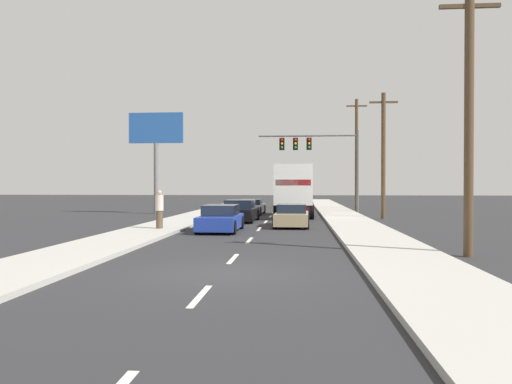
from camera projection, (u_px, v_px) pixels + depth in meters
ground_plane at (272, 214)px, 37.35m from camera, size 140.00×140.00×0.00m
sidewalk_right at (346, 218)px, 31.95m from camera, size 2.79×80.00×0.14m
sidewalk_left at (193, 217)px, 32.79m from camera, size 2.79×80.00×0.14m
lane_markings at (270, 216)px, 34.79m from camera, size 0.14×62.00×0.01m
car_silver at (251, 207)px, 37.43m from camera, size 1.94×4.48×1.13m
car_black at (240, 212)px, 29.96m from camera, size 2.08×4.25×1.30m
car_blue at (221, 219)px, 23.61m from camera, size 1.85×4.04×1.25m
box_truck at (295, 188)px, 34.02m from camera, size 2.69×7.80×3.48m
car_tan at (292, 216)px, 26.30m from camera, size 1.87×4.15×1.19m
traffic_signal_mast at (312, 149)px, 40.12m from camera, size 8.00×0.69×6.56m
utility_pole_near at (469, 118)px, 15.20m from camera, size 1.80×0.28×8.21m
utility_pole_mid at (383, 154)px, 32.12m from camera, size 1.80×0.28×8.10m
utility_pole_far at (356, 153)px, 44.01m from camera, size 1.80×0.28×9.74m
roadside_billboard at (156, 141)px, 38.03m from camera, size 4.18×0.36×7.69m
pedestrian_near_corner at (159, 209)px, 23.64m from camera, size 0.38×0.38×1.80m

